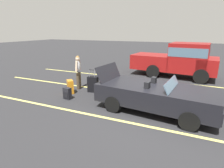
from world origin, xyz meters
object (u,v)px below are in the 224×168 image
Objects in this scene: convertible_car at (161,96)px; parked_pickup_truck_near at (180,59)px; suitcase_large_black at (93,84)px; suitcase_small_carryon at (67,93)px; traveler_person at (78,71)px; suitcase_medium_bright at (70,87)px.

parked_pickup_truck_near is (0.17, 5.64, 0.51)m from convertible_car.
convertible_car is 3.96× the size of suitcase_large_black.
parked_pickup_truck_near is at bearing 94.28° from convertible_car.
convertible_car is 3.86m from suitcase_small_carryon.
traveler_person is 6.27m from parked_pickup_truck_near.
suitcase_medium_bright is 0.12× the size of parked_pickup_truck_near.
convertible_car is at bearing 126.41° from suitcase_medium_bright.
parked_pickup_truck_near is (3.48, 4.64, 0.74)m from suitcase_large_black.
parked_pickup_truck_near is at bearing -177.76° from suitcase_medium_bright.
suitcase_medium_bright is at bearing -101.22° from traveler_person.
suitcase_large_black is at bearing 166.47° from suitcase_medium_bright.
traveler_person reaches higher than suitcase_large_black.
parked_pickup_truck_near is (4.35, 5.23, 0.80)m from suitcase_medium_bright.
convertible_car is 6.98× the size of suitcase_medium_bright.
parked_pickup_truck_near is at bearing 33.78° from traveler_person.
suitcase_small_carryon is 1.61m from traveler_person.
suitcase_large_black is 5.84m from parked_pickup_truck_near.
suitcase_medium_bright is at bearing -124.16° from parked_pickup_truck_near.
suitcase_large_black is at bearing 168.32° from suitcase_small_carryon.
traveler_person is 0.32× the size of parked_pickup_truck_near.
suitcase_small_carryon is (-3.84, -0.28, -0.34)m from convertible_car.
suitcase_large_black reaches higher than suitcase_small_carryon.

